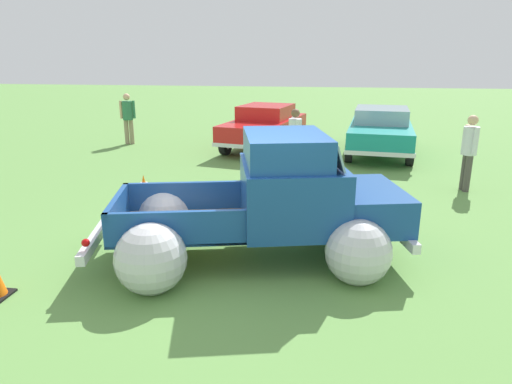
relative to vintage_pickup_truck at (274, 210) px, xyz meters
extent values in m
plane|color=#609347|center=(-0.38, -0.09, -0.76)|extent=(80.00, 80.00, 0.00)
cylinder|color=black|center=(0.83, 1.09, -0.38)|extent=(0.79, 0.39, 0.76)
cylinder|color=silver|center=(0.83, 1.09, -0.38)|extent=(0.39, 0.31, 0.34)
cylinder|color=black|center=(1.23, -0.60, -0.38)|extent=(0.79, 0.39, 0.76)
cylinder|color=silver|center=(1.23, -0.60, -0.38)|extent=(0.39, 0.31, 0.34)
cylinder|color=black|center=(-1.89, 0.45, -0.38)|extent=(0.79, 0.39, 0.76)
cylinder|color=silver|center=(-1.89, 0.45, -0.38)|extent=(0.39, 0.31, 0.34)
cylinder|color=black|center=(-1.49, -1.25, -0.38)|extent=(0.79, 0.39, 0.76)
cylinder|color=silver|center=(-1.49, -1.25, -0.38)|extent=(0.39, 0.31, 0.34)
sphere|color=silver|center=(-1.90, 0.49, -0.32)|extent=(1.16, 1.16, 0.96)
sphere|color=silver|center=(-1.48, -1.30, -0.32)|extent=(1.16, 1.16, 0.96)
cube|color=olive|center=(-1.30, -0.31, -0.22)|extent=(2.35, 1.97, 0.04)
cube|color=#19478C|center=(-1.47, 0.40, 0.01)|extent=(2.01, 0.55, 0.50)
cube|color=#19478C|center=(-1.13, -1.02, 0.01)|extent=(2.01, 0.55, 0.50)
cube|color=#19478C|center=(-0.34, -0.08, 0.01)|extent=(0.43, 1.52, 0.50)
cube|color=#19478C|center=(-2.26, -0.54, 0.01)|extent=(0.43, 1.52, 0.50)
cube|color=#19478C|center=(0.25, 0.06, 0.24)|extent=(1.80, 1.99, 0.95)
cube|color=#19478C|center=(0.16, 0.04, 0.94)|extent=(1.47, 1.76, 0.45)
cube|color=#8CADB7|center=(0.79, 0.19, 0.92)|extent=(0.48, 1.46, 0.38)
cube|color=#19478C|center=(1.28, 0.30, 0.04)|extent=(1.59, 1.86, 0.55)
sphere|color=silver|center=(0.83, 1.12, -0.34)|extent=(1.11, 1.11, 0.92)
sphere|color=silver|center=(1.24, -0.63, -0.34)|extent=(1.11, 1.11, 0.92)
cube|color=silver|center=(-2.56, -0.61, -0.30)|extent=(0.57, 1.95, 0.14)
cube|color=silver|center=(1.80, 0.43, -0.30)|extent=(0.57, 1.95, 0.14)
sphere|color=red|center=(-2.70, 0.17, -0.12)|extent=(0.13, 0.13, 0.11)
sphere|color=red|center=(-2.34, -1.37, -0.12)|extent=(0.13, 0.13, 0.11)
cylinder|color=black|center=(-0.74, 6.96, -0.43)|extent=(0.34, 0.69, 0.66)
cylinder|color=silver|center=(-0.74, 6.96, -0.43)|extent=(0.27, 0.34, 0.30)
cylinder|color=black|center=(-2.34, 7.31, -0.43)|extent=(0.34, 0.69, 0.66)
cylinder|color=silver|center=(-2.34, 7.31, -0.43)|extent=(0.27, 0.34, 0.30)
cylinder|color=black|center=(-0.18, 9.56, -0.43)|extent=(0.34, 0.69, 0.66)
cylinder|color=silver|center=(-0.18, 9.56, -0.43)|extent=(0.27, 0.34, 0.30)
cylinder|color=black|center=(-1.77, 9.91, -0.43)|extent=(0.34, 0.69, 0.66)
cylinder|color=silver|center=(-1.77, 9.91, -0.43)|extent=(0.27, 0.34, 0.30)
cube|color=red|center=(-1.26, 8.43, -0.05)|extent=(2.60, 4.43, 0.55)
cube|color=red|center=(-1.22, 8.60, 0.45)|extent=(1.85, 2.03, 0.45)
cube|color=silver|center=(-0.83, 10.43, -0.31)|extent=(1.79, 0.48, 0.12)
cube|color=silver|center=(-1.69, 6.44, -0.31)|extent=(1.79, 0.48, 0.12)
cylinder|color=black|center=(3.13, 6.61, -0.43)|extent=(0.27, 0.68, 0.66)
cylinder|color=silver|center=(3.13, 6.61, -0.43)|extent=(0.24, 0.32, 0.30)
cylinder|color=black|center=(1.45, 6.80, -0.43)|extent=(0.27, 0.68, 0.66)
cylinder|color=silver|center=(1.45, 6.80, -0.43)|extent=(0.24, 0.32, 0.30)
cylinder|color=black|center=(3.45, 9.49, -0.43)|extent=(0.27, 0.68, 0.66)
cylinder|color=silver|center=(3.45, 9.49, -0.43)|extent=(0.24, 0.32, 0.30)
cylinder|color=black|center=(1.77, 9.68, -0.43)|extent=(0.27, 0.68, 0.66)
cylinder|color=silver|center=(1.77, 9.68, -0.43)|extent=(0.24, 0.32, 0.30)
cube|color=teal|center=(2.45, 8.15, -0.05)|extent=(2.30, 4.69, 0.55)
cube|color=#8CADB7|center=(2.47, 8.32, 0.45)|extent=(1.78, 2.06, 0.45)
cube|color=silver|center=(2.70, 10.35, -0.31)|extent=(1.88, 0.31, 0.12)
cube|color=silver|center=(2.21, 5.94, -0.31)|extent=(1.88, 0.31, 0.12)
cylinder|color=#4C4742|center=(0.00, 5.11, -0.34)|extent=(0.19, 0.19, 0.83)
cylinder|color=#4C4742|center=(-0.06, 5.27, -0.34)|extent=(0.19, 0.19, 0.83)
cylinder|color=silver|center=(-0.03, 5.19, 0.38)|extent=(0.43, 0.43, 0.62)
cylinder|color=silver|center=(0.04, 4.98, 0.41)|extent=(0.12, 0.12, 0.59)
cylinder|color=silver|center=(-0.11, 5.39, 0.41)|extent=(0.12, 0.12, 0.59)
sphere|color=brown|center=(-0.03, 5.19, 0.83)|extent=(0.29, 0.29, 0.22)
cylinder|color=#4C4742|center=(3.98, 4.15, -0.33)|extent=(0.17, 0.17, 0.84)
cylinder|color=#4C4742|center=(3.95, 4.31, -0.33)|extent=(0.17, 0.17, 0.84)
cylinder|color=silver|center=(3.97, 4.23, 0.40)|extent=(0.39, 0.39, 0.63)
cylinder|color=silver|center=(4.00, 4.01, 0.44)|extent=(0.10, 0.10, 0.60)
cylinder|color=#DBAD84|center=(3.93, 4.45, 0.44)|extent=(0.10, 0.10, 0.60)
sphere|color=#DBAD84|center=(3.97, 4.23, 0.87)|extent=(0.26, 0.26, 0.23)
cylinder|color=gray|center=(-5.97, 8.58, -0.33)|extent=(0.18, 0.18, 0.85)
cylinder|color=gray|center=(-6.14, 8.54, -0.33)|extent=(0.18, 0.18, 0.85)
cylinder|color=#2D724C|center=(-6.05, 8.56, 0.41)|extent=(0.41, 0.41, 0.64)
cylinder|color=#2D724C|center=(-5.84, 8.62, 0.45)|extent=(0.11, 0.11, 0.61)
cylinder|color=#DBAD84|center=(-6.27, 8.51, 0.45)|extent=(0.11, 0.11, 0.61)
sphere|color=#DBAD84|center=(-6.05, 8.56, 0.88)|extent=(0.28, 0.28, 0.23)
cube|color=black|center=(-2.97, 2.19, -0.74)|extent=(0.36, 0.36, 0.03)
cone|color=orange|center=(-2.97, 2.19, -0.43)|extent=(0.28, 0.28, 0.60)
cylinder|color=white|center=(-2.97, 2.19, -0.34)|extent=(0.17, 0.17, 0.08)
camera|label=1|loc=(0.71, -6.53, 2.25)|focal=32.07mm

